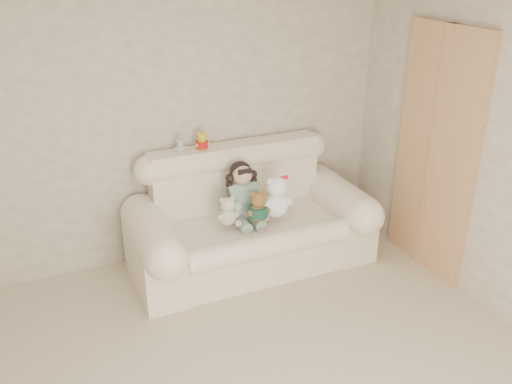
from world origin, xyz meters
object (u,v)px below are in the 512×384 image
object	(u,v)px
brown_teddy	(258,204)
cream_teddy	(227,208)
seated_child	(242,191)
white_cat	(277,192)
sofa	(251,212)

from	to	relation	value
brown_teddy	cream_teddy	world-z (taller)	brown_teddy
seated_child	white_cat	distance (m)	0.31
sofa	brown_teddy	xyz separation A→B (m)	(-0.00, -0.15, 0.15)
sofa	cream_teddy	distance (m)	0.31
seated_child	cream_teddy	size ratio (longest dim) A/B	1.80
seated_child	brown_teddy	world-z (taller)	seated_child
sofa	white_cat	xyz separation A→B (m)	(0.18, -0.13, 0.21)
sofa	brown_teddy	bearing A→B (deg)	-90.85
sofa	brown_teddy	distance (m)	0.21
sofa	white_cat	bearing A→B (deg)	-35.22
white_cat	cream_teddy	bearing A→B (deg)	175.84
seated_child	cream_teddy	bearing A→B (deg)	-134.96
seated_child	white_cat	size ratio (longest dim) A/B	1.22
sofa	brown_teddy	world-z (taller)	sofa
sofa	cream_teddy	world-z (taller)	sofa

